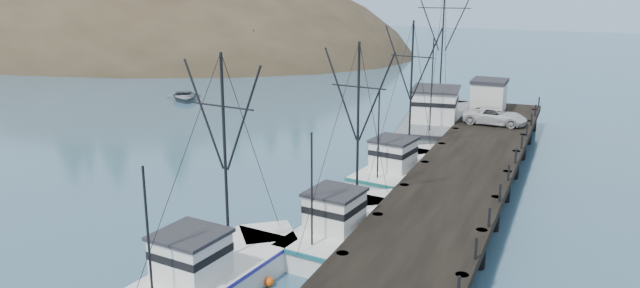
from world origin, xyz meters
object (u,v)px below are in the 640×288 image
object	(u,v)px
trawler_near	(348,227)
motorboat	(185,100)
pier	(465,171)
pickup_truck	(495,116)
trawler_mid	(216,272)
trawler_far	(402,169)
pier_shed	(489,95)
work_vessel	(437,121)

from	to	relation	value
trawler_near	motorboat	xyz separation A→B (m)	(-30.87, 29.40, -0.82)
pier	pickup_truck	distance (m)	12.59
trawler_mid	pickup_truck	size ratio (longest dim) A/B	2.20
trawler_far	pier_shed	distance (m)	16.91
pier	work_vessel	bearing A→B (deg)	108.95
pier	trawler_mid	distance (m)	18.60
trawler_far	motorboat	bearing A→B (deg)	149.25
trawler_mid	work_vessel	xyz separation A→B (m)	(2.78, 32.04, 0.41)
pier	trawler_mid	xyz separation A→B (m)	(-8.03, -16.75, -0.87)
trawler_near	motorboat	distance (m)	42.64
pier	work_vessel	distance (m)	16.17
trawler_mid	work_vessel	size ratio (longest dim) A/B	0.63
pier	trawler_near	distance (m)	10.52
trawler_near	trawler_far	size ratio (longest dim) A/B	0.97
trawler_far	motorboat	distance (m)	35.73
pier	trawler_mid	world-z (taller)	trawler_mid
trawler_far	pickup_truck	bearing A→B (deg)	67.09
trawler_far	pickup_truck	xyz separation A→B (m)	(4.62, 10.94, 1.88)
trawler_near	work_vessel	size ratio (longest dim) A/B	0.62
trawler_mid	trawler_far	bearing A→B (deg)	79.29
pier	pickup_truck	size ratio (longest dim) A/B	8.75
pier	motorboat	bearing A→B (deg)	150.58
pier_shed	pickup_truck	size ratio (longest dim) A/B	0.64
pier_shed	trawler_mid	bearing A→B (deg)	-101.01
work_vessel	pier_shed	bearing A→B (deg)	34.27
trawler_far	work_vessel	distance (m)	13.70
pier	trawler_far	world-z (taller)	trawler_far
pier	work_vessel	world-z (taller)	work_vessel
pier	pier_shed	distance (m)	18.13
work_vessel	trawler_mid	bearing A→B (deg)	-94.96
trawler_near	pier_shed	world-z (taller)	trawler_near
pickup_truck	motorboat	world-z (taller)	pickup_truck
trawler_far	work_vessel	bearing A→B (deg)	92.91
trawler_near	trawler_mid	size ratio (longest dim) A/B	0.98
pier	pier_shed	xyz separation A→B (m)	(-1.27, 18.00, 1.73)
trawler_near	trawler_mid	distance (m)	8.10
trawler_far	motorboat	world-z (taller)	trawler_far
pickup_truck	pier_shed	bearing A→B (deg)	15.48
trawler_mid	work_vessel	world-z (taller)	work_vessel
work_vessel	pickup_truck	xyz separation A→B (m)	(5.32, -2.74, 1.47)
trawler_mid	pier	bearing A→B (deg)	64.39
trawler_near	motorboat	world-z (taller)	trawler_near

